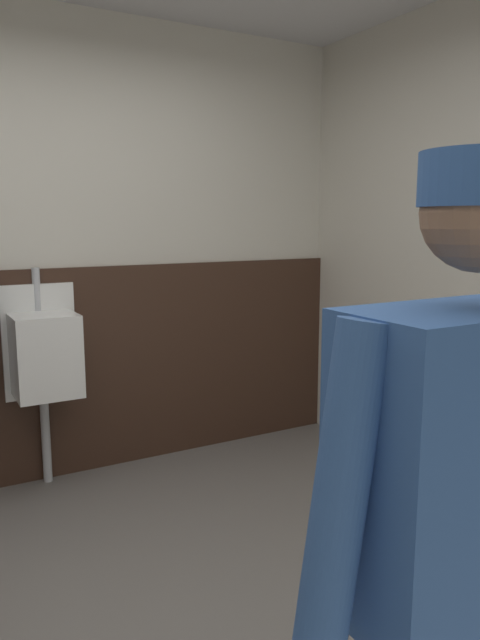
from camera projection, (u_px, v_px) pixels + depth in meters
wall_back at (23, 251)px, 3.36m from camera, size 4.62×0.12×2.66m
wainscot_band_back at (33, 377)px, 3.42m from camera, size 4.02×0.03×1.23m
urinal_middle at (44, 354)px, 3.29m from camera, size 0.40×0.34×1.24m
person at (465, 518)px, 1.12m from camera, size 0.71×0.60×1.62m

